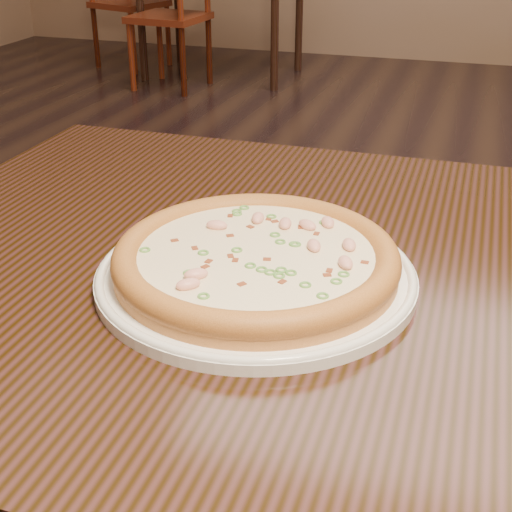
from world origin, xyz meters
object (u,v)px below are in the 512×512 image
(chair_a, at_px, (124,2))
(chair_b, at_px, (177,17))
(plate, at_px, (256,274))
(pizza, at_px, (256,258))
(hero_table, at_px, (370,352))

(chair_a, bearing_deg, chair_b, -39.25)
(plate, xyz_separation_m, pizza, (0.00, 0.00, 0.02))
(plate, xyz_separation_m, chair_b, (-1.65, 3.58, -0.32))
(plate, distance_m, pizza, 0.02)
(pizza, bearing_deg, hero_table, 22.57)
(hero_table, height_order, chair_a, chair_a)
(chair_b, bearing_deg, plate, -65.28)
(hero_table, xyz_separation_m, pizza, (-0.12, -0.05, 0.13))
(chair_a, distance_m, chair_b, 0.80)
(plate, height_order, chair_b, chair_b)
(hero_table, distance_m, chair_b, 3.96)
(plate, distance_m, chair_a, 4.69)
(plate, height_order, pizza, pizza)
(pizza, distance_m, chair_a, 4.69)
(plate, relative_size, chair_b, 0.35)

